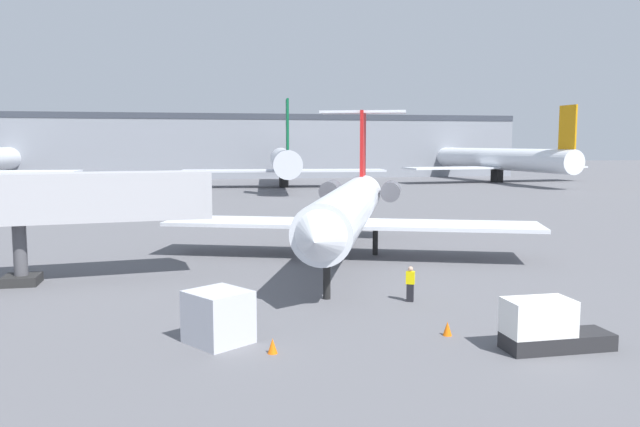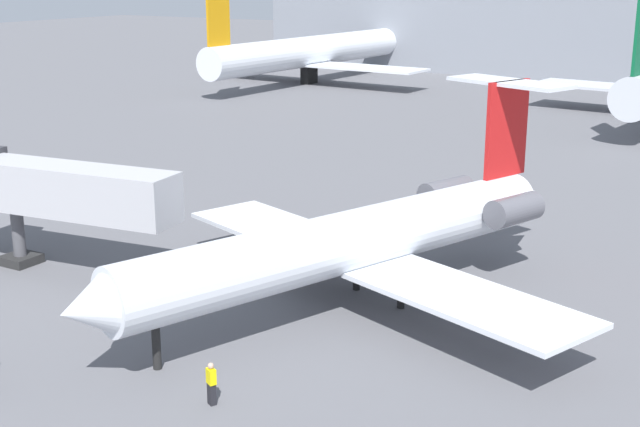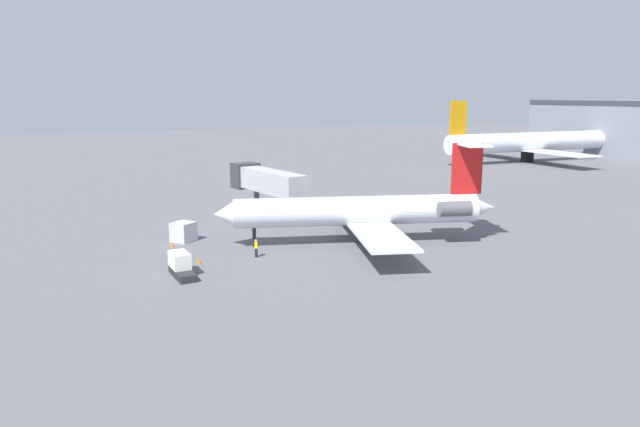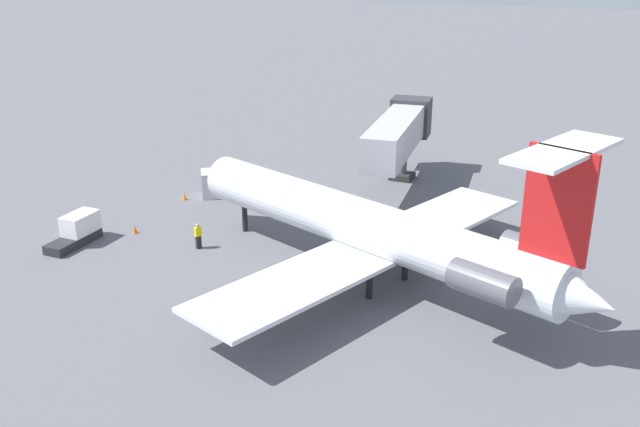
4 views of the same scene
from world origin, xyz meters
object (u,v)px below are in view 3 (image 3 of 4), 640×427
(regional_jet, at_px, (365,210))
(parked_airliner_west_end, at_px, (528,142))
(traffic_cone_near, at_px, (199,260))
(jet_bridge, at_px, (264,181))
(ground_crew_marshaller, at_px, (256,248))
(cargo_container_uld, at_px, (183,232))
(baggage_tug_lead, at_px, (181,266))
(traffic_cone_mid, at_px, (172,244))

(regional_jet, height_order, parked_airliner_west_end, parked_airliner_west_end)
(traffic_cone_near, height_order, parked_airliner_west_end, parked_airliner_west_end)
(jet_bridge, distance_m, parked_airliner_west_end, 80.29)
(ground_crew_marshaller, xyz_separation_m, cargo_container_uld, (-9.14, -4.41, 0.13))
(jet_bridge, distance_m, traffic_cone_near, 21.62)
(jet_bridge, bearing_deg, traffic_cone_near, -37.95)
(ground_crew_marshaller, relative_size, baggage_tug_lead, 0.42)
(parked_airliner_west_end, bearing_deg, jet_bridge, -68.76)
(ground_crew_marshaller, relative_size, traffic_cone_mid, 3.07)
(regional_jet, distance_m, cargo_container_uld, 18.72)
(parked_airliner_west_end, bearing_deg, traffic_cone_mid, -66.32)
(traffic_cone_near, xyz_separation_m, parked_airliner_west_end, (-45.81, 87.87, 4.12))
(traffic_cone_near, bearing_deg, baggage_tug_lead, -39.53)
(baggage_tug_lead, relative_size, traffic_cone_mid, 7.29)
(cargo_container_uld, xyz_separation_m, traffic_cone_near, (8.78, -0.90, -0.71))
(ground_crew_marshaller, distance_m, traffic_cone_near, 5.36)
(jet_bridge, distance_m, traffic_cone_mid, 17.41)
(regional_jet, xyz_separation_m, jet_bridge, (-17.08, -4.02, 1.08))
(baggage_tug_lead, bearing_deg, ground_crew_marshaller, 107.87)
(regional_jet, bearing_deg, cargo_container_uld, -119.50)
(regional_jet, relative_size, jet_bridge, 1.95)
(baggage_tug_lead, xyz_separation_m, parked_airliner_west_end, (-48.63, 90.20, 3.56))
(traffic_cone_mid, bearing_deg, cargo_container_uld, 138.00)
(jet_bridge, relative_size, cargo_container_uld, 5.02)
(jet_bridge, relative_size, traffic_cone_mid, 26.03)
(jet_bridge, relative_size, baggage_tug_lead, 3.57)
(traffic_cone_near, relative_size, traffic_cone_mid, 1.00)
(traffic_cone_mid, bearing_deg, traffic_cone_near, 6.13)
(baggage_tug_lead, bearing_deg, cargo_container_uld, 164.42)
(ground_crew_marshaller, distance_m, baggage_tug_lead, 8.03)
(baggage_tug_lead, relative_size, parked_airliner_west_end, 0.09)
(jet_bridge, bearing_deg, regional_jet, 13.24)
(jet_bridge, height_order, parked_airliner_west_end, parked_airliner_west_end)
(jet_bridge, height_order, baggage_tug_lead, jet_bridge)
(traffic_cone_mid, xyz_separation_m, parked_airliner_west_end, (-38.86, 88.62, 4.12))
(ground_crew_marshaller, bearing_deg, parked_airliner_west_end, 119.21)
(cargo_container_uld, relative_size, traffic_cone_near, 5.18)
(regional_jet, height_order, jet_bridge, regional_jet)
(ground_crew_marshaller, xyz_separation_m, parked_airliner_west_end, (-46.17, 82.56, 3.54))
(baggage_tug_lead, height_order, cargo_container_uld, cargo_container_uld)
(jet_bridge, height_order, ground_crew_marshaller, jet_bridge)
(baggage_tug_lead, xyz_separation_m, traffic_cone_near, (-2.82, 2.33, -0.56))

